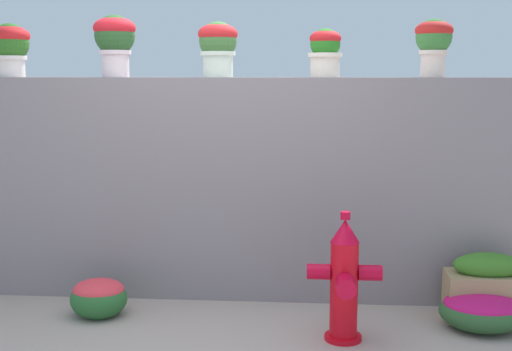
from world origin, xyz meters
name	(u,v)px	position (x,y,z in m)	size (l,w,h in m)	color
ground_plane	(202,350)	(0.00, 0.00, 0.00)	(24.00, 24.00, 0.00)	#A79488
stone_wall	(224,188)	(0.00, 1.11, 0.85)	(5.39, 0.33, 1.70)	gray
potted_plant_1	(10,45)	(-1.64, 1.09, 1.95)	(0.31, 0.31, 0.41)	silver
potted_plant_2	(115,38)	(-0.82, 1.10, 1.99)	(0.32, 0.32, 0.47)	silver
potted_plant_3	(218,44)	(-0.03, 1.10, 1.95)	(0.30, 0.30, 0.41)	silver
potted_plant_4	(325,50)	(0.77, 1.11, 1.90)	(0.25, 0.25, 0.36)	beige
potted_plant_5	(434,40)	(1.56, 1.12, 1.97)	(0.28, 0.28, 0.43)	beige
fire_hydrant	(344,282)	(0.89, 0.23, 0.40)	(0.48, 0.38, 0.86)	red
flower_bush_left	(482,310)	(1.85, 0.53, 0.13)	(0.58, 0.52, 0.25)	#2C542A
flower_bush_right	(99,296)	(-0.84, 0.55, 0.15)	(0.41, 0.37, 0.29)	#29622D
planter_box	(487,288)	(1.92, 0.69, 0.23)	(0.57, 0.29, 0.49)	#9B825A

